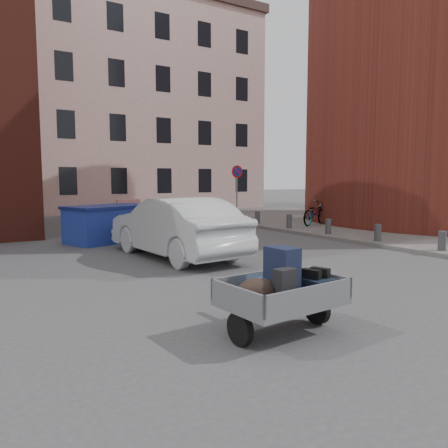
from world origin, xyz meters
TOP-DOWN VIEW (x-y plane):
  - ground at (0.00, 0.00)m, footprint 120.00×120.00m
  - sidewalk at (10.00, 4.00)m, footprint 9.00×24.00m
  - building_pink at (6.00, 22.00)m, footprint 16.00×8.00m
  - no_parking_sign at (6.00, 9.48)m, footprint 0.60×0.09m
  - bollards at (6.00, 3.40)m, footprint 0.22×9.02m
  - barriers at (4.20, 15.00)m, footprint 4.70×0.18m
  - trailer at (-1.88, -3.55)m, footprint 1.68×1.86m
  - dumpster at (-1.12, 6.50)m, footprint 3.29×2.43m
  - silver_car at (-0.52, 2.65)m, footprint 2.13×5.07m
  - bicycle at (7.75, 5.97)m, footprint 2.15×1.37m

SIDE VIEW (x-z plane):
  - ground at x=0.00m, z-range 0.00..0.00m
  - sidewalk at x=10.00m, z-range 0.00..0.12m
  - bollards at x=6.00m, z-range 0.12..0.67m
  - barriers at x=4.20m, z-range 0.00..1.00m
  - trailer at x=-1.88m, z-range 0.01..1.21m
  - dumpster at x=-1.12m, z-range 0.00..1.24m
  - bicycle at x=7.75m, z-range 0.12..1.19m
  - silver_car at x=-0.52m, z-range 0.00..1.63m
  - no_parking_sign at x=6.00m, z-range 0.69..3.34m
  - building_pink at x=6.00m, z-range 0.00..14.00m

